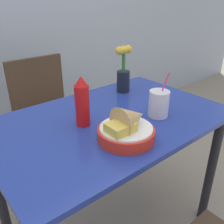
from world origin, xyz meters
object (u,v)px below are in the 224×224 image
(food_basket, at_px, (128,127))
(flower_vase, at_px, (123,72))
(ketchup_bottle, at_px, (82,102))
(chair_far_window, at_px, (46,109))
(drink_cup, at_px, (159,104))

(food_basket, bearing_deg, flower_vase, 50.09)
(food_basket, height_order, flower_vase, flower_vase)
(ketchup_bottle, relative_size, flower_vase, 0.84)
(chair_far_window, bearing_deg, flower_vase, -62.96)
(chair_far_window, xyz_separation_m, flower_vase, (0.27, -0.53, 0.34))
(ketchup_bottle, bearing_deg, drink_cup, -25.42)
(chair_far_window, distance_m, flower_vase, 0.68)
(drink_cup, bearing_deg, chair_far_window, 101.75)
(ketchup_bottle, xyz_separation_m, drink_cup, (0.32, -0.15, -0.05))
(ketchup_bottle, height_order, flower_vase, flower_vase)
(chair_far_window, relative_size, drink_cup, 4.02)
(chair_far_window, xyz_separation_m, ketchup_bottle, (-0.14, -0.72, 0.34))
(chair_far_window, bearing_deg, drink_cup, -78.25)
(ketchup_bottle, distance_m, drink_cup, 0.36)
(food_basket, xyz_separation_m, flower_vase, (0.34, 0.41, 0.06))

